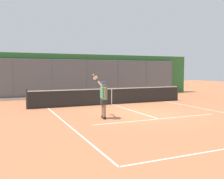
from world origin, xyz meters
TOP-DOWN VIEW (x-y plane):
  - ground_plane at (0.00, 0.00)m, footprint 60.00×60.00m
  - court_line_markings at (0.00, 1.62)m, footprint 7.56×9.07m
  - fence_backdrop at (-0.00, -8.99)m, footprint 18.79×1.37m
  - tennis_net at (0.00, -3.63)m, footprint 9.72×0.09m
  - tennis_player at (2.07, 0.27)m, footprint 0.36×1.36m
  - tennis_ball_near_baseline at (-1.87, -0.70)m, footprint 0.07×0.07m

SIDE VIEW (x-z plane):
  - ground_plane at x=0.00m, z-range 0.00..0.00m
  - court_line_markings at x=0.00m, z-range 0.00..0.01m
  - tennis_ball_near_baseline at x=-1.87m, z-range 0.00..0.07m
  - tennis_net at x=0.00m, z-range -0.04..1.03m
  - tennis_player at x=2.07m, z-range -0.02..1.83m
  - fence_backdrop at x=0.00m, z-range -0.01..3.23m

